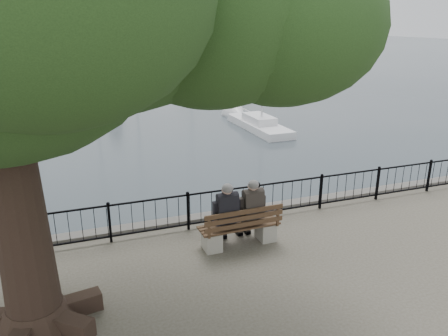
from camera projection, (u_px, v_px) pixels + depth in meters
name	position (u px, v px, depth m)	size (l,w,h in m)	color
harbor	(218.00, 232.00, 12.48)	(260.00, 260.00, 1.20)	#4D4843
railing	(224.00, 205.00, 11.70)	(22.06, 0.06, 1.00)	black
bench	(240.00, 231.00, 10.64)	(2.02, 0.65, 1.06)	gray
person_left	(225.00, 217.00, 10.49)	(0.50, 0.83, 1.68)	black
person_right	(250.00, 212.00, 10.72)	(0.50, 0.83, 1.68)	black
lion_monument	(109.00, 54.00, 54.34)	(6.09, 6.09, 8.96)	#4D4843
sailboat_b	(97.00, 114.00, 29.17)	(2.51, 5.00, 9.49)	silver
sailboat_c	(259.00, 124.00, 26.34)	(1.82, 6.07, 12.55)	silver
sailboat_f	(136.00, 93.00, 37.73)	(3.19, 6.39, 11.53)	silver
sailboat_g	(190.00, 87.00, 41.08)	(2.04, 6.25, 11.61)	silver
sailboat_h	(28.00, 87.00, 40.89)	(2.92, 5.07, 11.60)	silver
far_shore	(212.00, 32.00, 87.69)	(30.00, 8.60, 9.18)	#433E33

